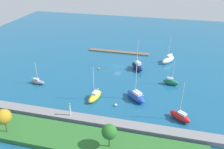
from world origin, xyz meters
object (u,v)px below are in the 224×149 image
at_px(mooring_buoy_white, 116,105).
at_px(sailboat_blue_outer_mooring, 136,96).
at_px(sailboat_red_west_end, 180,116).
at_px(sailboat_green_mid_basin, 171,82).
at_px(park_tree_east, 3,117).
at_px(sailboat_gray_along_channel, 37,82).
at_px(park_tree_midwest, 109,132).
at_px(sailboat_white_off_beacon, 168,60).
at_px(pier_dock, 118,52).
at_px(sailboat_yellow_lone_north, 95,96).
at_px(harbor_beacon, 70,108).
at_px(mooring_buoy_orange, 99,69).
at_px(sailboat_navy_far_north, 137,66).

bearing_deg(mooring_buoy_white, sailboat_blue_outer_mooring, -137.81).
xyz_separation_m(sailboat_blue_outer_mooring, mooring_buoy_white, (5.02, 4.55, -0.85)).
distance_m(sailboat_red_west_end, sailboat_green_mid_basin, 17.83).
bearing_deg(park_tree_east, sailboat_gray_along_channel, -76.31).
distance_m(park_tree_midwest, sailboat_white_off_beacon, 50.45).
xyz_separation_m(pier_dock, mooring_buoy_white, (-7.52, 38.60, 0.13)).
height_order(pier_dock, sailboat_blue_outer_mooring, sailboat_blue_outer_mooring).
height_order(sailboat_green_mid_basin, mooring_buoy_white, sailboat_green_mid_basin).
height_order(sailboat_blue_outer_mooring, mooring_buoy_white, sailboat_blue_outer_mooring).
xyz_separation_m(pier_dock, sailboat_yellow_lone_north, (-0.86, 36.74, 0.79)).
height_order(park_tree_midwest, sailboat_blue_outer_mooring, sailboat_blue_outer_mooring).
bearing_deg(harbor_beacon, sailboat_gray_along_channel, -38.96).
bearing_deg(sailboat_white_off_beacon, sailboat_yellow_lone_north, 1.09).
height_order(park_tree_midwest, mooring_buoy_white, park_tree_midwest).
bearing_deg(sailboat_white_off_beacon, mooring_buoy_orange, -29.63).
bearing_deg(park_tree_east, park_tree_midwest, -177.28).
height_order(sailboat_gray_along_channel, sailboat_red_west_end, sailboat_red_west_end).
relative_size(sailboat_gray_along_channel, sailboat_navy_far_north, 0.68).
height_order(sailboat_yellow_lone_north, sailboat_green_mid_basin, sailboat_yellow_lone_north).
bearing_deg(sailboat_blue_outer_mooring, mooring_buoy_white, 85.26).
bearing_deg(sailboat_green_mid_basin, sailboat_yellow_lone_north, -137.88).
height_order(sailboat_red_west_end, sailboat_green_mid_basin, sailboat_red_west_end).
xyz_separation_m(harbor_beacon, park_tree_midwest, (-12.17, 7.67, 1.67)).
distance_m(park_tree_east, sailboat_yellow_lone_north, 24.83).
bearing_deg(sailboat_red_west_end, sailboat_navy_far_north, -25.98).
distance_m(sailboat_blue_outer_mooring, mooring_buoy_white, 6.82).
bearing_deg(sailboat_navy_far_north, harbor_beacon, 119.59).
bearing_deg(sailboat_navy_far_north, pier_dock, -4.14).
bearing_deg(sailboat_green_mid_basin, sailboat_white_off_beacon, 103.35).
bearing_deg(mooring_buoy_orange, sailboat_gray_along_channel, 41.86).
height_order(sailboat_red_west_end, mooring_buoy_white, sailboat_red_west_end).
relative_size(park_tree_east, sailboat_green_mid_basin, 0.71).
relative_size(sailboat_yellow_lone_north, mooring_buoy_white, 13.82).
distance_m(sailboat_blue_outer_mooring, sailboat_green_mid_basin, 14.89).
xyz_separation_m(sailboat_yellow_lone_north, sailboat_green_mid_basin, (-21.55, -13.84, 0.02)).
bearing_deg(harbor_beacon, park_tree_midwest, 147.78).
bearing_deg(park_tree_east, sailboat_blue_outer_mooring, -141.33).
xyz_separation_m(park_tree_east, sailboat_green_mid_basin, (-36.95, -32.82, -4.35)).
distance_m(sailboat_white_off_beacon, sailboat_green_mid_basin, 17.35).
xyz_separation_m(park_tree_midwest, sailboat_gray_along_channel, (29.90, -22.00, -4.33)).
relative_size(sailboat_yellow_lone_north, sailboat_green_mid_basin, 1.23).
xyz_separation_m(pier_dock, harbor_beacon, (2.46, 46.90, 3.24)).
distance_m(sailboat_blue_outer_mooring, sailboat_red_west_end, 13.89).
bearing_deg(sailboat_gray_along_channel, park_tree_east, -70.07).
distance_m(sailboat_red_west_end, sailboat_navy_far_north, 29.71).
xyz_separation_m(sailboat_white_off_beacon, mooring_buoy_orange, (24.92, 12.21, -0.99)).
bearing_deg(sailboat_blue_outer_mooring, pier_dock, -26.72).
height_order(sailboat_yellow_lone_north, mooring_buoy_orange, sailboat_yellow_lone_north).
bearing_deg(park_tree_midwest, sailboat_yellow_lone_north, -63.58).
relative_size(harbor_beacon, sailboat_gray_along_channel, 0.47).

